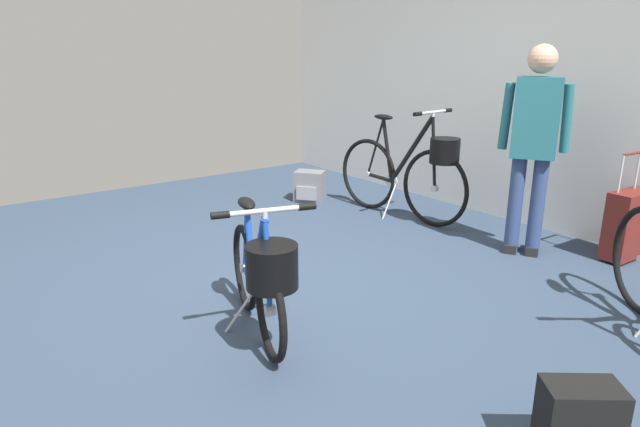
{
  "coord_description": "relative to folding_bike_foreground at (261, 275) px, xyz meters",
  "views": [
    {
      "loc": [
        2.75,
        -1.79,
        1.54
      ],
      "look_at": [
        0.12,
        0.18,
        0.55
      ],
      "focal_mm": 30.25,
      "sensor_mm": 36.0,
      "label": 1
    }
  ],
  "objects": [
    {
      "name": "handbag_on_floor",
      "position": [
        1.53,
        0.48,
        -0.22
      ],
      "size": [
        0.31,
        0.33,
        0.34
      ],
      "color": "black",
      "rests_on": "ground_plane"
    },
    {
      "name": "visitor_near_wall",
      "position": [
        0.07,
        2.35,
        0.52
      ],
      "size": [
        0.45,
        0.38,
        1.59
      ],
      "color": "navy",
      "rests_on": "ground_plane"
    },
    {
      "name": "rolling_suitcase",
      "position": [
        0.62,
        2.84,
        -0.11
      ],
      "size": [
        0.2,
        0.37,
        0.83
      ],
      "color": "maroon",
      "rests_on": "ground_plane"
    },
    {
      "name": "ground_plane",
      "position": [
        -0.42,
        0.45,
        -0.39
      ],
      "size": [
        7.1,
        7.1,
        0.0
      ],
      "primitive_type": "plane",
      "color": "#2D3D51"
    },
    {
      "name": "display_bike_right",
      "position": [
        -1.12,
        2.28,
        0.08
      ],
      "size": [
        1.52,
        0.53,
        1.05
      ],
      "color": "black",
      "rests_on": "ground_plane"
    },
    {
      "name": "back_wall",
      "position": [
        -0.42,
        3.1,
        1.12
      ],
      "size": [
        7.1,
        0.1,
        3.02
      ],
      "primitive_type": "cube",
      "color": "white",
      "rests_on": "ground_plane"
    },
    {
      "name": "folding_bike_foreground",
      "position": [
        0.0,
        0.0,
        0.0
      ],
      "size": [
        1.11,
        0.52,
        0.81
      ],
      "color": "black",
      "rests_on": "ground_plane"
    },
    {
      "name": "backpack_on_floor",
      "position": [
        -2.21,
        1.92,
        -0.23
      ],
      "size": [
        0.38,
        0.36,
        0.32
      ],
      "color": "slate",
      "rests_on": "ground_plane"
    }
  ]
}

